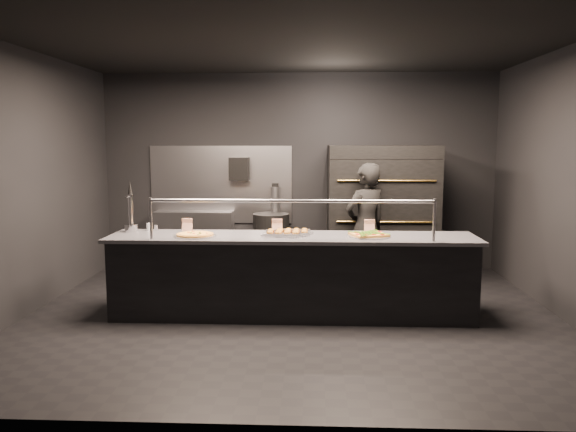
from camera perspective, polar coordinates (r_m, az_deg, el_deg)
The scene contains 15 objects.
room at distance 6.24m, azimuth 0.22°, elevation 3.30°, with size 6.04×6.00×3.00m.
service_counter at distance 6.35m, azimuth 0.41°, elevation -6.06°, with size 4.10×0.78×1.37m.
pizza_oven at distance 8.18m, azimuth 9.35°, elevation 0.47°, with size 1.50×1.23×1.91m.
prep_shelf at distance 8.81m, azimuth -9.47°, elevation -2.43°, with size 1.20×0.35×0.90m, color #99999E.
towel_dispenser at distance 8.64m, azimuth -4.98°, elevation 4.79°, with size 0.30×0.20×0.35m, color black.
fire_extinguisher at distance 8.63m, azimuth -1.31°, elevation 1.55°, with size 0.14×0.14×0.51m.
beer_tap at distance 6.76m, azimuth -15.66°, elevation -0.13°, with size 0.15×0.22×0.59m.
round_pizza at distance 6.30m, azimuth -9.42°, elevation -1.89°, with size 0.47×0.47×0.03m.
slider_tray_a at distance 6.26m, azimuth -0.51°, elevation -1.76°, with size 0.50×0.43×0.07m.
slider_tray_b at distance 6.34m, azimuth 0.44°, elevation -1.66°, with size 0.48×0.42×0.06m.
square_pizza at distance 6.25m, azimuth 8.21°, elevation -1.91°, with size 0.46×0.46×0.05m.
condiment_jar at distance 6.80m, azimuth -13.74°, elevation -1.10°, with size 0.14×0.05×0.09m.
tent_cards at distance 6.53m, azimuth -1.07°, elevation -0.94°, with size 2.25×0.04×0.15m.
trash_bin at distance 8.40m, azimuth -1.72°, elevation -2.82°, with size 0.54×0.54×0.90m, color black.
worker at distance 7.42m, azimuth 7.89°, elevation -1.16°, with size 0.62×0.41×1.69m, color black.
Camera 1 is at (0.23, -6.17, 1.95)m, focal length 35.00 mm.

